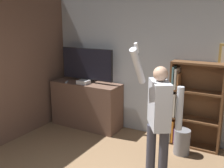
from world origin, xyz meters
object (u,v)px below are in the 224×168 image
Objects in this scene: game_console at (83,82)px; person at (159,114)px; bookshelf at (190,107)px; waste_bin at (182,142)px; television at (87,65)px.

person is at bearing -28.30° from game_console.
bookshelf is 0.78× the size of person.
game_console is at bearing 177.01° from waste_bin.
person reaches higher than television.
television is at bearing 93.92° from game_console.
bookshelf is (2.11, 0.12, -0.60)m from television.
bookshelf reaches higher than waste_bin.
bookshelf is 3.56× the size of waste_bin.
game_console is 2.13m from bookshelf.
person is (1.98, -1.21, -0.32)m from television.
game_console is 0.15× the size of bookshelf.
bookshelf is at bearing 3.34° from television.
person reaches higher than bookshelf.
waste_bin is (2.09, -0.26, -1.11)m from television.
waste_bin is (0.11, 0.95, -0.79)m from person.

